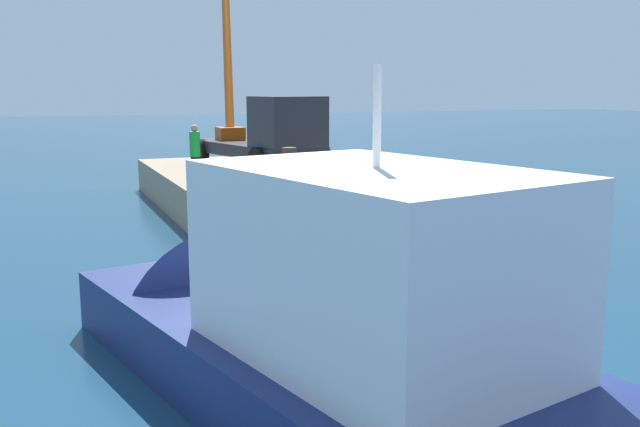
{
  "coord_description": "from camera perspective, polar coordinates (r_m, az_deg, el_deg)",
  "views": [
    {
      "loc": [
        18.4,
        -8.2,
        4.25
      ],
      "look_at": [
        0.12,
        -0.81,
        0.77
      ],
      "focal_mm": 39.86,
      "sensor_mm": 36.0,
      "label": 1
    }
  ],
  "objects": [
    {
      "name": "crane_truck",
      "position": [
        26.37,
        -4.41,
        6.59
      ],
      "size": [
        11.05,
        3.77,
        7.09
      ],
      "color": "black",
      "rests_on": "dock"
    },
    {
      "name": "ground",
      "position": [
        20.59,
        1.97,
        -1.91
      ],
      "size": [
        200.0,
        200.0,
        0.0
      ],
      "primitive_type": "plane",
      "color": "navy"
    },
    {
      "name": "moored_yacht",
      "position": [
        10.84,
        -3.43,
        -10.26
      ],
      "size": [
        13.46,
        6.43,
        6.22
      ],
      "color": "navy",
      "rests_on": "ground"
    },
    {
      "name": "piling_near",
      "position": [
        19.79,
        -2.46,
        1.5
      ],
      "size": [
        0.39,
        0.39,
        2.65
      ],
      "primitive_type": "cylinder",
      "color": "brown",
      "rests_on": "ground"
    },
    {
      "name": "dock",
      "position": [
        26.53,
        -3.8,
        2.17
      ],
      "size": [
        11.65,
        8.22,
        1.28
      ],
      "primitive_type": "cube",
      "color": "gray",
      "rests_on": "ground"
    },
    {
      "name": "dock_worker",
      "position": [
        23.39,
        -10.0,
        4.87
      ],
      "size": [
        0.34,
        0.34,
        1.82
      ],
      "color": "black",
      "rests_on": "dock"
    },
    {
      "name": "piling_mid",
      "position": [
        21.72,
        7.2,
        1.04
      ],
      "size": [
        0.4,
        0.4,
        1.79
      ],
      "primitive_type": "cylinder",
      "color": "brown",
      "rests_on": "ground"
    },
    {
      "name": "salvaged_car",
      "position": [
        18.86,
        1.06,
        -1.09
      ],
      "size": [
        4.14,
        3.45,
        3.42
      ],
      "color": "black",
      "rests_on": "ground"
    }
  ]
}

